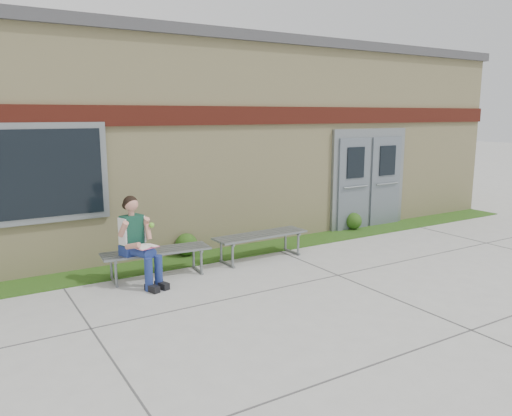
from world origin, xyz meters
TOP-DOWN VIEW (x-y plane):
  - ground at (0.00, 0.00)m, footprint 80.00×80.00m
  - grass_strip at (0.00, 2.60)m, footprint 16.00×0.80m
  - school_building at (-0.00, 5.99)m, footprint 16.20×6.22m
  - bench_left at (-1.57, 2.00)m, footprint 1.78×0.64m
  - bench_right at (0.43, 2.00)m, footprint 1.82×0.56m
  - girl at (-1.94, 1.80)m, footprint 0.60×0.89m
  - shrub_mid at (-0.68, 2.85)m, footprint 0.42×0.42m
  - shrub_east at (3.48, 2.85)m, footprint 0.38×0.38m

SIDE VIEW (x-z plane):
  - ground at x=0.00m, z-range 0.00..0.00m
  - grass_strip at x=0.00m, z-range 0.00..0.02m
  - shrub_east at x=3.48m, z-range 0.02..0.40m
  - shrub_mid at x=-0.68m, z-range 0.02..0.44m
  - bench_left at x=-1.57m, z-range 0.12..0.58m
  - bench_right at x=0.43m, z-range 0.13..0.60m
  - girl at x=-1.94m, z-range 0.02..1.41m
  - school_building at x=0.00m, z-range 0.00..4.20m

